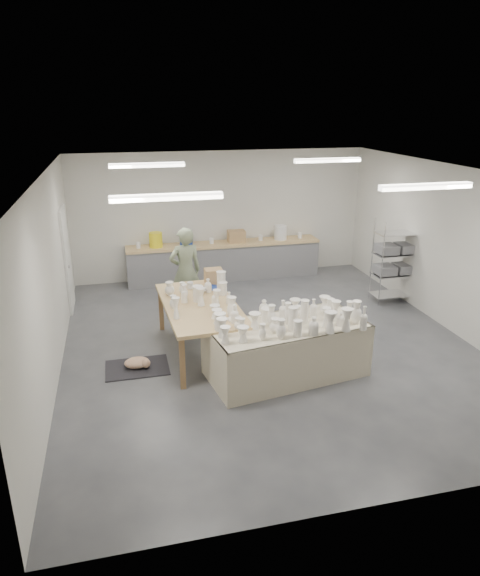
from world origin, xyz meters
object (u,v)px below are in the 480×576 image
object	(u,v)px
drying_table	(286,347)
potter	(185,271)
work_table	(201,301)
red_stool	(185,296)

from	to	relation	value
drying_table	potter	distance (m)	3.13
drying_table	work_table	world-z (taller)	work_table
work_table	drying_table	bearing A→B (deg)	-50.46
drying_table	red_stool	xyz separation A→B (m)	(-1.15, 3.16, -0.21)
work_table	red_stool	size ratio (longest dim) A/B	6.61
drying_table	work_table	distance (m)	1.71
drying_table	potter	xyz separation A→B (m)	(-1.15, 2.89, 0.41)
drying_table	potter	bearing A→B (deg)	102.58
work_table	red_stool	xyz separation A→B (m)	(-0.04, 1.93, -0.62)
work_table	potter	bearing A→B (deg)	88.51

